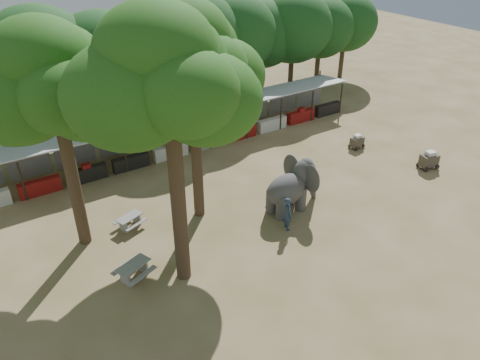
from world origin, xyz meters
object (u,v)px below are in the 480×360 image
yard_tree_back (187,59)px  handler (287,214)px  picnic_table_near (134,269)px  cart_front (429,160)px  yard_tree_left (48,83)px  picnic_table_far (130,220)px  yard_tree_center (163,79)px  cart_back (357,141)px  elephant (293,186)px

yard_tree_back → handler: (3.30, -3.88, -7.60)m
picnic_table_near → cart_front: size_ratio=1.44×
yard_tree_left → picnic_table_far: bearing=-7.0°
yard_tree_back → cart_front: yard_tree_back is taller
yard_tree_center → yard_tree_back: yard_tree_center is taller
handler → cart_front: 11.69m
picnic_table_far → picnic_table_near: bearing=-128.8°
handler → picnic_table_far: bearing=69.3°
handler → cart_back: size_ratio=1.80×
picnic_table_far → cart_back: size_ratio=1.61×
yard_tree_left → elephant: (10.74, -3.47, -6.79)m
yard_tree_left → picnic_table_near: (1.19, -4.10, -7.69)m
yard_tree_center → yard_tree_back: 5.04m
yard_tree_back → picnic_table_far: bearing=168.8°
picnic_table_far → cart_front: cart_front is taller
elephant → picnic_table_far: elephant is taller
handler → cart_front: bearing=-75.6°
yard_tree_left → cart_front: 22.80m
elephant → handler: size_ratio=1.97×
handler → picnic_table_near: size_ratio=0.97×
picnic_table_far → cart_back: bearing=-18.9°
yard_tree_center → cart_front: 19.94m
elephant → picnic_table_near: bearing=179.2°
picnic_table_near → cart_front: cart_front is taller
yard_tree_back → elephant: yard_tree_back is taller
elephant → picnic_table_near: elephant is taller
handler → picnic_table_far: handler is taller
yard_tree_back → yard_tree_left: bearing=170.5°
yard_tree_back → elephant: (4.74, -2.47, -7.13)m
yard_tree_back → picnic_table_far: yard_tree_back is taller
yard_tree_back → cart_back: 15.55m
cart_front → elephant: bearing=-175.5°
yard_tree_left → elephant: size_ratio=2.96×
handler → yard_tree_left: bearing=75.5°
cart_back → yard_tree_center: bearing=-165.8°
yard_tree_center → cart_front: bearing=1.2°
picnic_table_far → cart_back: 16.79m
cart_front → handler: bearing=-167.9°
yard_tree_left → yard_tree_back: bearing=-9.5°
yard_tree_back → yard_tree_center: bearing=-126.9°
yard_tree_center → yard_tree_back: (3.00, 4.00, -0.67)m
handler → cart_back: (9.97, 4.88, -0.45)m
yard_tree_back → cart_front: size_ratio=8.40×
picnic_table_near → cart_back: size_ratio=1.85×
cart_back → cart_front: bearing=-72.5°
picnic_table_far → yard_tree_left: bearing=153.1°
elephant → handler: bearing=-140.2°
picnic_table_near → cart_front: (19.80, -0.53, 0.08)m
picnic_table_far → cart_front: (18.50, -4.33, 0.15)m
cart_back → elephant: bearing=-160.7°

